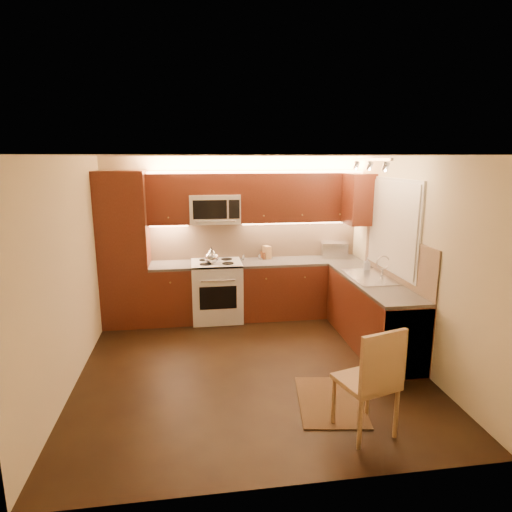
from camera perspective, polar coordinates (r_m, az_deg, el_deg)
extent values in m
cube|color=black|center=(5.46, -0.74, -14.24)|extent=(4.00, 4.00, 0.01)
cube|color=beige|center=(4.87, -0.82, 12.98)|extent=(4.00, 4.00, 0.01)
cube|color=beige|center=(6.97, -2.96, 2.57)|extent=(4.00, 0.01, 2.50)
cube|color=beige|center=(3.15, 4.13, -10.30)|extent=(4.00, 0.01, 2.50)
cube|color=beige|center=(5.16, -23.38, -2.11)|extent=(0.01, 4.00, 2.50)
cube|color=beige|center=(5.64, 19.81, -0.62)|extent=(0.01, 4.00, 2.50)
cube|color=#4A1B10|center=(6.74, -16.82, 0.82)|extent=(0.70, 0.60, 2.30)
cube|color=#4A1B10|center=(6.85, -10.94, -4.90)|extent=(0.62, 0.60, 0.86)
cube|color=#373432|center=(6.73, -11.10, -1.24)|extent=(0.62, 0.60, 0.04)
cube|color=#4A1B10|center=(7.04, 5.82, -4.23)|extent=(1.92, 0.60, 0.86)
cube|color=#373432|center=(6.93, 5.91, -0.66)|extent=(1.92, 0.60, 0.04)
cube|color=#4A1B10|center=(6.08, 14.94, -7.39)|extent=(0.60, 2.00, 0.86)
cube|color=#373432|center=(5.95, 15.19, -3.31)|extent=(0.60, 2.00, 0.04)
cube|color=silver|center=(5.49, 17.83, -9.81)|extent=(0.58, 0.60, 0.84)
cube|color=tan|center=(7.01, -0.10, 2.23)|extent=(3.30, 0.02, 0.60)
cube|color=tan|center=(5.99, 17.91, -0.21)|extent=(0.02, 2.00, 0.60)
cube|color=#4A1B10|center=(6.69, -11.42, 7.32)|extent=(0.62, 0.35, 0.75)
cube|color=#4A1B10|center=(6.89, 5.84, 7.66)|extent=(1.92, 0.35, 0.75)
cube|color=#4A1B10|center=(6.67, -5.50, 9.39)|extent=(0.76, 0.35, 0.31)
cube|color=#4A1B10|center=(6.72, 13.29, 7.26)|extent=(0.35, 0.50, 0.75)
cube|color=silver|center=(6.05, 17.51, 3.80)|extent=(0.03, 1.44, 1.24)
cube|color=silver|center=(6.04, 17.34, 3.80)|extent=(0.02, 1.36, 1.16)
cube|color=silver|center=(5.67, 14.71, 12.15)|extent=(0.04, 1.20, 0.03)
cube|color=silver|center=(7.18, 10.16, 0.84)|extent=(0.45, 0.37, 0.24)
cube|color=olive|center=(6.97, 1.43, 0.50)|extent=(0.13, 0.17, 0.20)
cylinder|color=silver|center=(6.89, 0.46, -0.12)|extent=(0.06, 0.06, 0.09)
cylinder|color=brown|center=(6.90, 1.04, -0.02)|extent=(0.05, 0.05, 0.10)
cylinder|color=silver|center=(6.86, -1.63, -0.16)|extent=(0.05, 0.05, 0.09)
cylinder|color=brown|center=(7.02, 0.71, 0.19)|extent=(0.05, 0.05, 0.10)
imported|color=#B8B8BD|center=(6.43, 14.33, -1.02)|extent=(0.10, 0.10, 0.19)
cube|color=black|center=(4.84, 9.69, -18.21)|extent=(0.79, 1.07, 0.01)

